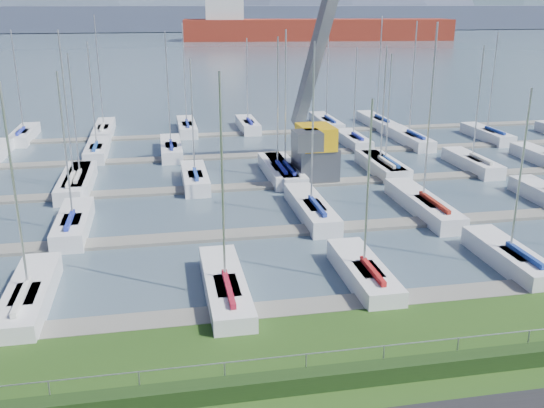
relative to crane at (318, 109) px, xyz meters
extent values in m
cube|color=#4A5D6C|center=(-6.83, 231.74, -5.73)|extent=(800.00, 540.00, 0.20)
cube|color=#1D3413|center=(-6.83, -28.66, -4.98)|extent=(80.00, 0.70, 0.70)
cylinder|color=#95989D|center=(-6.83, -28.26, -4.13)|extent=(80.00, 0.04, 0.04)
cube|color=#444C64|center=(-6.83, 301.74, 0.67)|extent=(900.00, 80.00, 12.00)
cube|color=slate|center=(-6.83, -22.26, -5.55)|extent=(90.00, 1.60, 0.25)
cube|color=slate|center=(-6.83, -12.26, -5.55)|extent=(90.00, 1.60, 0.25)
cube|color=slate|center=(-6.83, -2.26, -5.55)|extent=(90.00, 1.60, 0.25)
cube|color=slate|center=(-6.83, 7.74, -5.55)|extent=(90.00, 1.60, 0.25)
cube|color=slate|center=(-6.83, 17.74, -5.55)|extent=(90.00, 1.60, 0.25)
cube|color=#56575D|center=(-0.46, -1.23, -4.13)|extent=(3.31, 3.31, 2.60)
cube|color=#E8AB0D|center=(-0.46, -1.23, -2.03)|extent=(2.71, 3.49, 1.80)
cube|color=#55575C|center=(1.34, 3.27, 6.97)|extent=(3.30, 11.18, 19.89)
cube|color=#57595E|center=(-1.66, -3.23, -1.83)|extent=(2.07, 2.27, 1.40)
cube|color=maroon|center=(49.96, 188.73, -2.83)|extent=(103.76, 27.81, 10.00)
cube|color=silver|center=(14.25, 192.19, 4.67)|extent=(15.29, 15.29, 12.00)
camera|label=1|loc=(-12.63, -46.92, 8.05)|focal=40.00mm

